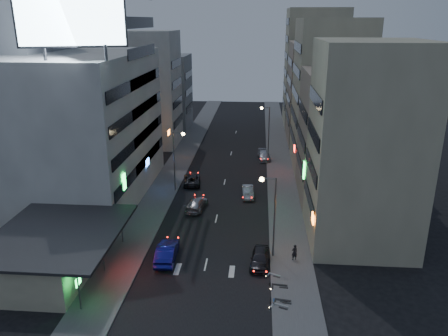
# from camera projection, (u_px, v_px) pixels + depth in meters

# --- Properties ---
(ground) EXTENTS (180.00, 180.00, 0.00)m
(ground) POSITION_uv_depth(u_px,v_px,m) (200.00, 290.00, 37.03)
(ground) COLOR black
(ground) RESTS_ON ground
(sidewalk_left) EXTENTS (4.00, 120.00, 0.12)m
(sidewalk_left) POSITION_uv_depth(u_px,v_px,m) (174.00, 171.00, 65.94)
(sidewalk_left) COLOR #4C4C4F
(sidewalk_left) RESTS_ON ground
(sidewalk_right) EXTENTS (4.00, 120.00, 0.12)m
(sidewalk_right) POSITION_uv_depth(u_px,v_px,m) (280.00, 174.00, 64.70)
(sidewalk_right) COLOR #4C4C4F
(sidewalk_right) RESTS_ON ground
(food_court) EXTENTS (11.00, 13.00, 3.88)m
(food_court) POSITION_uv_depth(u_px,v_px,m) (50.00, 250.00, 39.35)
(food_court) COLOR #B0A98A
(food_court) RESTS_ON ground
(white_building) EXTENTS (14.00, 24.00, 18.00)m
(white_building) POSITION_uv_depth(u_px,v_px,m) (85.00, 127.00, 54.32)
(white_building) COLOR silver
(white_building) RESTS_ON ground
(grey_tower) EXTENTS (10.00, 14.00, 34.00)m
(grey_tower) POSITION_uv_depth(u_px,v_px,m) (19.00, 59.00, 55.26)
(grey_tower) COLOR gray
(grey_tower) RESTS_ON ground
(shophouse_near) EXTENTS (10.00, 11.00, 20.00)m
(shophouse_near) POSITION_uv_depth(u_px,v_px,m) (365.00, 146.00, 42.56)
(shophouse_near) COLOR #B0A98A
(shophouse_near) RESTS_ON ground
(shophouse_mid) EXTENTS (11.00, 12.00, 16.00)m
(shophouse_mid) POSITION_uv_depth(u_px,v_px,m) (347.00, 137.00, 54.02)
(shophouse_mid) COLOR gray
(shophouse_mid) RESTS_ON ground
(shophouse_far) EXTENTS (10.00, 14.00, 22.00)m
(shophouse_far) POSITION_uv_depth(u_px,v_px,m) (329.00, 95.00, 65.36)
(shophouse_far) COLOR #B0A98A
(shophouse_far) RESTS_ON ground
(far_left_a) EXTENTS (11.00, 10.00, 20.00)m
(far_left_a) POSITION_uv_depth(u_px,v_px,m) (146.00, 89.00, 77.47)
(far_left_a) COLOR silver
(far_left_a) RESTS_ON ground
(far_left_b) EXTENTS (12.00, 10.00, 15.00)m
(far_left_b) POSITION_uv_depth(u_px,v_px,m) (160.00, 92.00, 90.58)
(far_left_b) COLOR gray
(far_left_b) RESTS_ON ground
(far_right_a) EXTENTS (11.00, 12.00, 18.00)m
(far_right_a) POSITION_uv_depth(u_px,v_px,m) (319.00, 93.00, 80.12)
(far_right_a) COLOR gray
(far_right_a) RESTS_ON ground
(far_right_b) EXTENTS (12.00, 12.00, 24.00)m
(far_right_b) POSITION_uv_depth(u_px,v_px,m) (314.00, 68.00, 92.32)
(far_right_b) COLOR #B0A98A
(far_right_b) RESTS_ON ground
(billboard) EXTENTS (9.52, 3.75, 6.20)m
(billboard) POSITION_uv_depth(u_px,v_px,m) (72.00, 20.00, 40.47)
(billboard) COLOR #595B60
(billboard) RESTS_ON white_building
(street_lamp_right_near) EXTENTS (1.60, 0.44, 8.02)m
(street_lamp_right_near) POSITION_uv_depth(u_px,v_px,m) (271.00, 205.00, 40.51)
(street_lamp_right_near) COLOR #595B60
(street_lamp_right_near) RESTS_ON sidewalk_right
(street_lamp_left) EXTENTS (1.60, 0.44, 8.02)m
(street_lamp_left) POSITION_uv_depth(u_px,v_px,m) (177.00, 153.00, 56.52)
(street_lamp_left) COLOR #595B60
(street_lamp_left) RESTS_ON sidewalk_left
(street_lamp_right_far) EXTENTS (1.60, 0.44, 8.02)m
(street_lamp_right_far) POSITION_uv_depth(u_px,v_px,m) (267.00, 123.00, 72.59)
(street_lamp_right_far) COLOR #595B60
(street_lamp_right_far) RESTS_ON sidewalk_right
(parked_car_right_near) EXTENTS (2.05, 4.33, 1.43)m
(parked_car_right_near) POSITION_uv_depth(u_px,v_px,m) (260.00, 258.00, 40.55)
(parked_car_right_near) COLOR #27262C
(parked_car_right_near) RESTS_ON ground
(parked_car_right_mid) EXTENTS (1.72, 4.12, 1.33)m
(parked_car_right_mid) POSITION_uv_depth(u_px,v_px,m) (248.00, 192.00, 56.27)
(parked_car_right_mid) COLOR #ACB0B4
(parked_car_right_mid) RESTS_ON ground
(parked_car_left) EXTENTS (2.86, 5.08, 1.34)m
(parked_car_left) POSITION_uv_depth(u_px,v_px,m) (192.00, 179.00, 60.65)
(parked_car_left) COLOR #26262B
(parked_car_left) RESTS_ON ground
(parked_car_right_far) EXTENTS (2.39, 4.78, 1.33)m
(parked_car_right_far) POSITION_uv_depth(u_px,v_px,m) (264.00, 156.00, 71.29)
(parked_car_right_far) COLOR #AEB0B7
(parked_car_right_far) RESTS_ON ground
(road_car_blue) EXTENTS (1.98, 5.09, 1.65)m
(road_car_blue) POSITION_uv_depth(u_px,v_px,m) (167.00, 252.00, 41.40)
(road_car_blue) COLOR navy
(road_car_blue) RESTS_ON ground
(road_car_silver) EXTENTS (2.60, 5.01, 1.39)m
(road_car_silver) POSITION_uv_depth(u_px,v_px,m) (196.00, 204.00, 52.56)
(road_car_silver) COLOR #A3A5AB
(road_car_silver) RESTS_ON ground
(person) EXTENTS (0.68, 0.58, 1.57)m
(person) POSITION_uv_depth(u_px,v_px,m) (294.00, 252.00, 41.18)
(person) COLOR black
(person) RESTS_ON sidewalk_right
(scooter_black_a) EXTENTS (0.97, 2.09, 1.23)m
(scooter_black_a) POSITION_uv_depth(u_px,v_px,m) (292.00, 294.00, 35.19)
(scooter_black_a) COLOR black
(scooter_black_a) RESTS_ON sidewalk_right
(scooter_silver_a) EXTENTS (1.31, 2.08, 1.21)m
(scooter_silver_a) POSITION_uv_depth(u_px,v_px,m) (289.00, 300.00, 34.46)
(scooter_silver_a) COLOR #929398
(scooter_silver_a) RESTS_ON sidewalk_right
(scooter_blue) EXTENTS (0.65, 1.70, 1.02)m
(scooter_blue) POSITION_uv_depth(u_px,v_px,m) (287.00, 294.00, 35.35)
(scooter_blue) COLOR navy
(scooter_blue) RESTS_ON sidewalk_right
(scooter_black_b) EXTENTS (0.84, 2.06, 1.23)m
(scooter_black_b) POSITION_uv_depth(u_px,v_px,m) (288.00, 279.00, 37.25)
(scooter_black_b) COLOR black
(scooter_black_b) RESTS_ON sidewalk_right
(scooter_silver_b) EXTENTS (1.21, 1.80, 1.05)m
(scooter_silver_b) POSITION_uv_depth(u_px,v_px,m) (282.00, 270.00, 38.66)
(scooter_silver_b) COLOR #A0A2A8
(scooter_silver_b) RESTS_ON sidewalk_right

